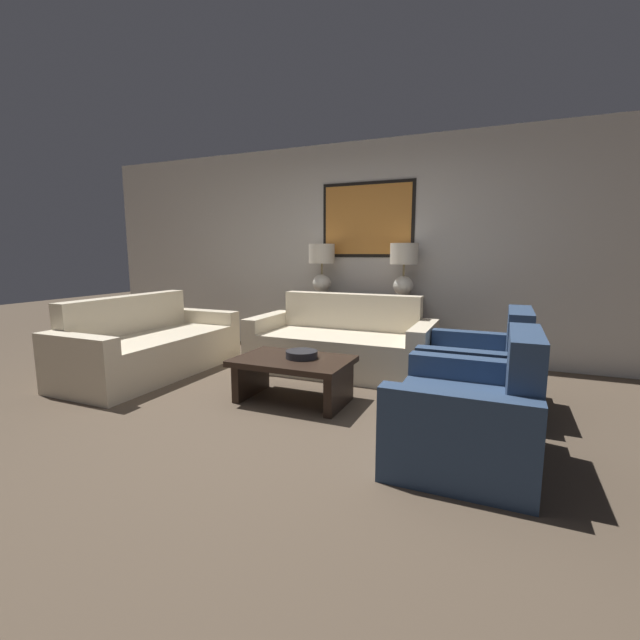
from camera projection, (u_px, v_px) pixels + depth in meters
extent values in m
plane|color=brown|center=(270.00, 421.00, 3.33)|extent=(20.00, 20.00, 0.00)
cube|color=beige|center=(368.00, 250.00, 5.41)|extent=(8.11, 0.10, 2.65)
cube|color=black|center=(367.00, 220.00, 5.30)|extent=(1.18, 0.01, 0.92)
cube|color=orange|center=(367.00, 220.00, 5.30)|extent=(1.10, 0.02, 0.84)
cube|color=#332319|center=(360.00, 327.00, 5.31)|extent=(1.46, 0.40, 0.77)
cylinder|color=silver|center=(322.00, 293.00, 5.45)|extent=(0.20, 0.20, 0.02)
sphere|color=silver|center=(322.00, 283.00, 5.43)|extent=(0.23, 0.23, 0.23)
cylinder|color=#8C7A51|center=(322.00, 269.00, 5.40)|extent=(0.02, 0.02, 0.14)
cylinder|color=beige|center=(322.00, 254.00, 5.37)|extent=(0.32, 0.32, 0.24)
cylinder|color=silver|center=(403.00, 297.00, 5.04)|extent=(0.20, 0.20, 0.02)
sphere|color=silver|center=(403.00, 286.00, 5.02)|extent=(0.23, 0.23, 0.23)
cylinder|color=#8C7A51|center=(404.00, 270.00, 4.99)|extent=(0.02, 0.02, 0.14)
cylinder|color=beige|center=(404.00, 254.00, 4.96)|extent=(0.32, 0.32, 0.24)
cube|color=beige|center=(337.00, 355.00, 4.61)|extent=(1.61, 0.71, 0.42)
cube|color=beige|center=(351.00, 329.00, 4.98)|extent=(1.61, 0.18, 0.83)
cube|color=beige|center=(269.00, 339.00, 5.03)|extent=(0.18, 0.89, 0.58)
cube|color=beige|center=(423.00, 353.00, 4.33)|extent=(0.18, 0.89, 0.58)
cube|color=beige|center=(160.00, 355.00, 4.59)|extent=(0.71, 1.61, 0.42)
cube|color=beige|center=(128.00, 333.00, 4.73)|extent=(0.18, 1.61, 0.83)
cube|color=beige|center=(78.00, 367.00, 3.80)|extent=(0.89, 0.18, 0.58)
cube|color=beige|center=(206.00, 333.00, 5.42)|extent=(0.89, 0.18, 0.58)
cube|color=black|center=(293.00, 361.00, 3.72)|extent=(0.99, 0.66, 0.05)
cube|color=black|center=(251.00, 377.00, 3.92)|extent=(0.07, 0.53, 0.34)
cube|color=black|center=(339.00, 389.00, 3.59)|extent=(0.07, 0.53, 0.34)
cylinder|color=#232328|center=(302.00, 354.00, 3.73)|extent=(0.28, 0.28, 0.06)
cube|color=navy|center=(462.00, 380.00, 3.70)|extent=(0.66, 0.70, 0.40)
cube|color=navy|center=(517.00, 361.00, 3.50)|extent=(0.18, 0.70, 0.84)
cube|color=navy|center=(477.00, 361.00, 4.03)|extent=(0.84, 0.14, 0.56)
cube|color=navy|center=(470.00, 387.00, 3.27)|extent=(0.84, 0.14, 0.56)
cube|color=navy|center=(447.00, 426.00, 2.73)|extent=(0.66, 0.70, 0.40)
cube|color=navy|center=(522.00, 402.00, 2.53)|extent=(0.18, 0.70, 0.84)
cube|color=navy|center=(468.00, 396.00, 3.06)|extent=(0.84, 0.14, 0.56)
cube|color=navy|center=(455.00, 443.00, 2.30)|extent=(0.84, 0.14, 0.56)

